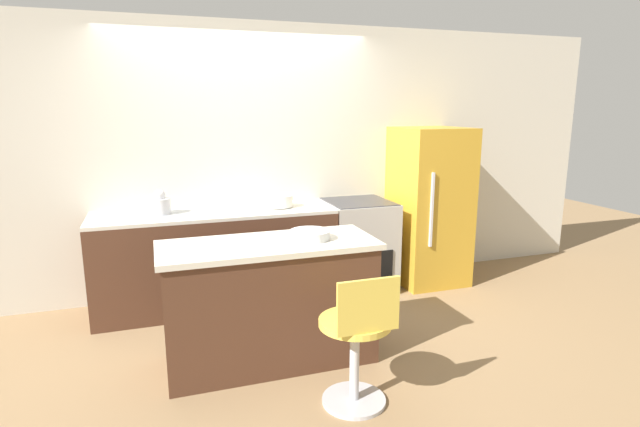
% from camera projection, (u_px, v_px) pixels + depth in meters
% --- Properties ---
extents(ground_plane, '(14.00, 14.00, 0.00)m').
position_uv_depth(ground_plane, '(260.00, 313.00, 4.47)').
color(ground_plane, '#8E704C').
extents(wall_back, '(8.00, 0.06, 2.60)m').
position_uv_depth(wall_back, '(242.00, 161.00, 4.84)').
color(wall_back, beige).
rests_on(wall_back, ground_plane).
extents(back_counter, '(2.15, 0.65, 0.90)m').
position_uv_depth(back_counter, '(217.00, 258.00, 4.59)').
color(back_counter, '#4C2D1E').
rests_on(back_counter, ground_plane).
extents(kitchen_island, '(1.52, 0.62, 0.89)m').
position_uv_depth(kitchen_island, '(270.00, 302.00, 3.56)').
color(kitchen_island, '#4C2D1E').
rests_on(kitchen_island, ground_plane).
extents(oven_range, '(0.65, 0.66, 0.90)m').
position_uv_depth(oven_range, '(358.00, 245.00, 5.03)').
color(oven_range, '#B7B2A8').
rests_on(oven_range, ground_plane).
extents(refrigerator, '(0.68, 0.73, 1.61)m').
position_uv_depth(refrigerator, '(429.00, 206.00, 5.17)').
color(refrigerator, gold).
rests_on(refrigerator, ground_plane).
extents(stool_chair, '(0.45, 0.45, 0.88)m').
position_uv_depth(stool_chair, '(357.00, 343.00, 3.02)').
color(stool_chair, '#B7B7BC').
rests_on(stool_chair, ground_plane).
extents(kettle, '(0.17, 0.17, 0.22)m').
position_uv_depth(kettle, '(160.00, 204.00, 4.32)').
color(kettle, silver).
rests_on(kettle, back_counter).
extents(mixing_bowl, '(0.24, 0.24, 0.11)m').
position_uv_depth(mixing_bowl, '(280.00, 201.00, 4.66)').
color(mixing_bowl, white).
rests_on(mixing_bowl, back_counter).
extents(fruit_bowl, '(0.29, 0.29, 0.06)m').
position_uv_depth(fruit_bowl, '(310.00, 235.00, 3.55)').
color(fruit_bowl, white).
rests_on(fruit_bowl, kitchen_island).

